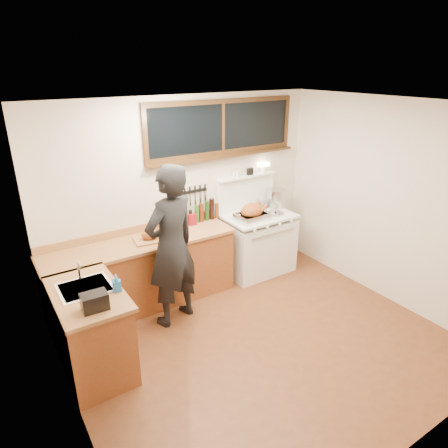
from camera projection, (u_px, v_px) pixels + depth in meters
ground_plane at (261, 342)px, 4.57m from camera, size 4.00×3.50×0.02m
room_shell at (266, 205)px, 3.95m from camera, size 4.10×3.60×2.65m
counter_back at (143, 273)px, 5.13m from camera, size 2.44×0.64×1.00m
counter_left at (91, 330)px, 4.03m from camera, size 0.64×1.09×0.90m
sink_unit at (86, 292)px, 3.95m from camera, size 0.50×0.45×0.37m
vintage_stove at (257, 242)px, 6.00m from camera, size 1.02×0.74×1.58m
back_window at (223, 134)px, 5.44m from camera, size 2.32×0.13×0.77m
left_doorway at (85, 357)px, 2.73m from camera, size 0.02×1.04×2.17m
knife_strip at (192, 192)px, 5.48m from camera, size 0.46×0.03×0.28m
man at (171, 247)px, 4.61m from camera, size 0.82×0.66×1.97m
soap_bottle at (117, 283)px, 3.85m from camera, size 0.09×0.09×0.17m
toaster at (95, 302)px, 3.56m from camera, size 0.24×0.17×0.16m
cutting_board at (151, 236)px, 4.98m from camera, size 0.45×0.36×0.14m
roast_turkey at (252, 213)px, 5.60m from camera, size 0.47×0.34×0.25m
stockpot at (276, 198)px, 6.10m from camera, size 0.32×0.32×0.28m
saucepan at (260, 206)px, 6.03m from camera, size 0.20×0.28×0.11m
pot_lid at (275, 213)px, 5.85m from camera, size 0.30×0.30×0.04m
coffee_tin at (192, 219)px, 5.45m from camera, size 0.11×0.09×0.15m
pitcher at (166, 224)px, 5.26m from camera, size 0.12×0.12×0.18m
bottle_cluster at (203, 212)px, 5.56m from camera, size 0.57×0.07×0.30m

